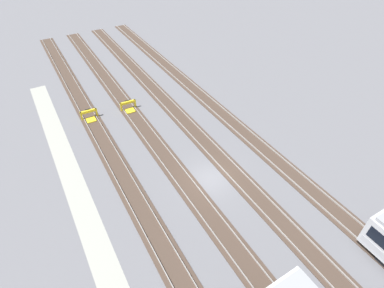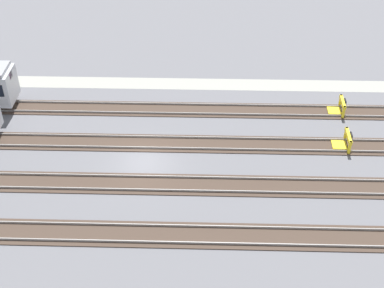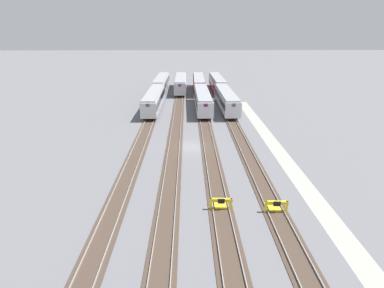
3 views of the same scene
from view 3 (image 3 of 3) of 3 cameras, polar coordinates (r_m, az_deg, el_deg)
ground_plane at (r=40.96m, az=-0.08°, el=-0.58°), size 400.00×400.00×0.00m
service_walkway at (r=42.68m, az=15.53°, el=-0.47°), size 54.00×2.00×0.01m
rail_track_nearest at (r=41.66m, az=9.84°, el=-0.46°), size 90.00×2.24×0.21m
rail_track_near_inner at (r=41.05m, az=3.26°, el=-0.50°), size 90.00×2.24×0.21m
rail_track_middle at (r=40.99m, az=-3.42°, el=-0.54°), size 90.00×2.24×0.21m
rail_track_far_inner at (r=41.48m, az=-10.04°, el=-0.57°), size 90.00×2.24×0.21m
subway_car_front_row_leftmost at (r=60.06m, az=2.01°, el=8.48°), size 18.04×3.08×3.70m
subway_car_front_row_left_inner at (r=60.35m, az=-7.23°, el=8.39°), size 18.03×3.03×3.70m
subway_car_front_row_centre at (r=78.90m, az=-5.85°, el=11.42°), size 18.05×3.14×3.70m
subway_car_front_row_right_inner at (r=78.99m, az=4.84°, el=11.47°), size 18.06×3.21×3.70m
subway_car_front_row_rightmost at (r=78.73m, az=-2.23°, el=11.49°), size 18.02×2.96×3.70m
subway_car_back_row_leftmost at (r=60.48m, az=6.51°, el=8.45°), size 18.05×3.17×3.70m
subway_car_back_row_centre at (r=78.45m, az=1.31°, el=11.47°), size 18.03×3.03×3.70m
bumper_stop_nearest_track at (r=27.94m, az=15.60°, el=-11.31°), size 1.37×2.01×1.22m
bumper_stop_near_inner_track at (r=27.44m, az=5.49°, el=-11.18°), size 1.37×2.01×1.22m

